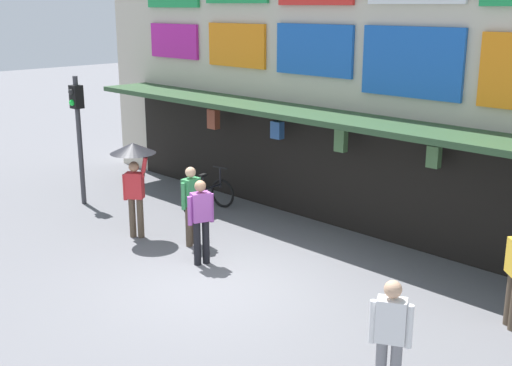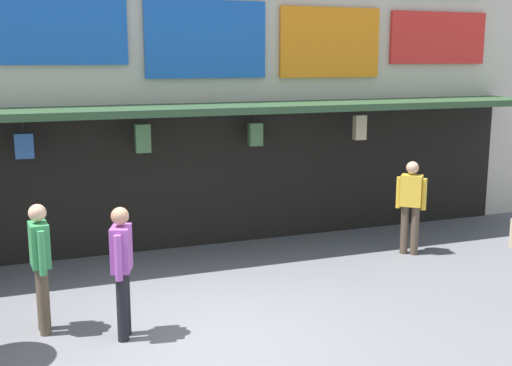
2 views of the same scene
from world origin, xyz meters
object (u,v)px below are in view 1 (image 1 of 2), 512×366
object	(u,v)px
bicycle_parked	(208,197)
pedestrian_in_blue	(390,332)
pedestrian_with_umbrella	(134,163)
pedestrian_in_red	(201,217)
pedestrian_in_white	(191,202)
traffic_light_near	(78,120)

from	to	relation	value
bicycle_parked	pedestrian_in_blue	distance (m)	8.24
bicycle_parked	pedestrian_with_umbrella	distance (m)	2.54
pedestrian_with_umbrella	pedestrian_in_red	size ratio (longest dim) A/B	1.24
bicycle_parked	pedestrian_with_umbrella	xyz separation A→B (m)	(0.19, -2.20, 1.25)
pedestrian_in_blue	pedestrian_in_red	world-z (taller)	same
bicycle_parked	pedestrian_in_white	xyz separation A→B (m)	(1.40, -1.66, 0.55)
pedestrian_in_blue	pedestrian_with_umbrella	world-z (taller)	pedestrian_with_umbrella
bicycle_parked	pedestrian_with_umbrella	bearing A→B (deg)	-85.08
pedestrian_with_umbrella	pedestrian_in_blue	bearing A→B (deg)	-10.09
traffic_light_near	bicycle_parked	size ratio (longest dim) A/B	2.55
traffic_light_near	pedestrian_in_blue	xyz separation A→B (m)	(10.25, -1.76, -1.16)
traffic_light_near	pedestrian_with_umbrella	bearing A→B (deg)	-8.95
pedestrian_in_red	bicycle_parked	bearing A→B (deg)	136.78
pedestrian_in_white	pedestrian_in_red	world-z (taller)	same
traffic_light_near	pedestrian_with_umbrella	size ratio (longest dim) A/B	1.54
pedestrian_in_red	pedestrian_in_blue	bearing A→B (deg)	-14.29
traffic_light_near	pedestrian_in_red	bearing A→B (deg)	-5.11
bicycle_parked	pedestrian_in_red	size ratio (longest dim) A/B	0.75
pedestrian_in_blue	pedestrian_with_umbrella	xyz separation A→B (m)	(-7.25, 1.29, 0.66)
bicycle_parked	pedestrian_in_white	bearing A→B (deg)	-49.86
pedestrian_with_umbrella	pedestrian_in_red	bearing A→B (deg)	0.34
traffic_light_near	pedestrian_in_red	xyz separation A→B (m)	(5.14, -0.46, -1.19)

